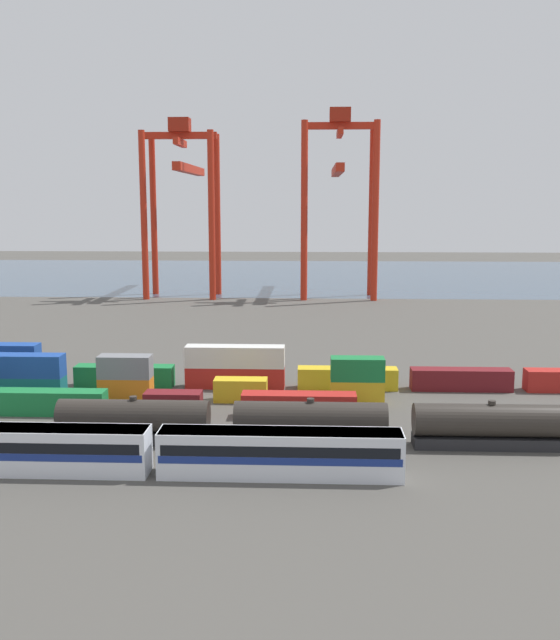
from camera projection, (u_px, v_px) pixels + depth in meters
ground_plane at (248, 335)px, 122.26m from camera, size 420.00×420.00×0.00m
harbour_water at (277, 275)px, 224.08m from camera, size 400.00×110.00×0.01m
passenger_train at (154, 450)px, 59.50m from camera, size 41.29×3.14×3.90m
freight_tank_row at (310, 423)px, 66.75m from camera, size 47.59×3.02×4.48m
shipping_container_2 at (50, 402)px, 76.66m from camera, size 12.10×2.44×2.60m
shipping_container_3 at (173, 404)px, 76.09m from camera, size 6.04×2.44×2.60m
shipping_container_4 at (299, 405)px, 75.52m from camera, size 12.10×2.44×2.60m
shipping_container_7 at (13, 387)px, 82.87m from camera, size 12.10×2.44×2.60m
shipping_container_8 at (11, 365)px, 82.44m from camera, size 12.10×2.44×2.60m
shipping_container_9 at (126, 389)px, 82.30m from camera, size 6.04×2.44×2.60m
shipping_container_10 at (125, 367)px, 81.88m from camera, size 6.04×2.44×2.60m
shipping_container_11 at (241, 390)px, 81.73m from camera, size 6.04×2.44×2.60m
shipping_container_12 at (357, 391)px, 81.16m from camera, size 6.04×2.44×2.60m
shipping_container_13 at (357, 369)px, 80.74m from camera, size 6.04×2.44×2.60m
shipping_container_14 at (16, 375)px, 88.88m from camera, size 6.04×2.44×2.60m
shipping_container_15 at (14, 354)px, 88.46m from camera, size 6.04×2.44×2.60m
shipping_container_16 at (125, 376)px, 88.29m from camera, size 12.10×2.44×2.60m
shipping_container_17 at (235, 377)px, 87.70m from camera, size 12.10×2.44×2.60m
shipping_container_18 at (235, 356)px, 87.28m from camera, size 12.10×2.44×2.60m
shipping_container_19 at (347, 378)px, 87.12m from camera, size 12.10×2.44×2.60m
shipping_container_20 at (461, 379)px, 86.53m from camera, size 12.10×2.44×2.60m
gantry_crane_west at (183, 188)px, 171.73m from camera, size 17.33×37.39×41.91m
gantry_crane_central at (339, 185)px, 169.86m from camera, size 17.84×36.92×43.96m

